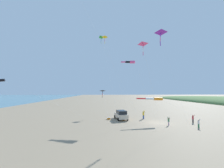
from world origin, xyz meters
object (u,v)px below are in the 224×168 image
Objects in this scene: person_child_grey_jacket at (193,118)px; kite_delta_purple_drifting at (161,33)px; kite_delta_small_distant at (143,45)px; kite_delta_red_high_left at (105,38)px; kite_windsock_long_streamer_left at (154,99)px; parked_car at (121,115)px; cooler_box at (109,118)px; person_bystander_far at (169,121)px; person_child_green_jacket at (199,123)px; person_adult_flyer at (143,114)px; kite_delta_long_streamer_right at (101,38)px; kite_windsock_checkered_midright at (130,62)px; kite_delta_magenta_far_left at (103,91)px.

kite_delta_purple_drifting is at bearing -62.42° from person_child_grey_jacket.
kite_delta_small_distant is 0.67× the size of kite_delta_red_high_left.
parked_car is at bearing -26.82° from kite_windsock_long_streamer_left.
cooler_box is at bearing -17.05° from person_child_grey_jacket.
person_bystander_far is 19.99m from kite_delta_purple_drifting.
kite_delta_purple_drifting is (-12.06, -1.19, 19.00)m from cooler_box.
person_bystander_far is (3.83, -2.08, 0.02)m from person_child_green_jacket.
kite_delta_small_distant is (12.26, 9.31, 10.08)m from person_child_grey_jacket.
kite_delta_purple_drifting reaches higher than person_adult_flyer.
kite_delta_long_streamer_right is (11.21, -8.45, 17.20)m from person_bystander_far.
person_adult_flyer reaches higher than person_child_green_jacket.
kite_windsock_checkered_midright is at bearing -54.53° from kite_windsock_long_streamer_left.
kite_delta_purple_drifting is 19.59m from kite_delta_small_distant.
kite_windsock_checkered_midright reaches higher than person_child_grey_jacket.
person_child_green_jacket is 4.36m from person_bystander_far.
kite_delta_purple_drifting is (1.44, -9.38, 18.48)m from person_child_green_jacket.
person_adult_flyer is 4.59m from kite_windsock_long_streamer_left.
person_bystander_far is 22.20m from kite_delta_long_streamer_right.
parked_car is at bearing 0.40° from person_adult_flyer.
person_child_grey_jacket is (-1.59, -3.56, 0.05)m from person_child_green_jacket.
kite_delta_red_high_left is at bearing 11.06° from person_adult_flyer.
kite_delta_red_high_left is (-0.24, 6.40, 10.44)m from kite_delta_magenta_far_left.
parked_car is 0.61× the size of kite_delta_magenta_far_left.
person_adult_flyer is 11.75m from kite_windsock_checkered_midright.
kite_delta_small_distant is at bearing 91.40° from parked_car.
parked_car is 7.29m from kite_windsock_long_streamer_left.
kite_delta_small_distant reaches higher than kite_delta_magenta_far_left.
person_child_grey_jacket is 24.90m from kite_delta_long_streamer_right.
person_child_grey_jacket is 0.20× the size of kite_delta_magenta_far_left.
person_bystander_far is (-7.17, 5.82, -0.20)m from parked_car.
person_child_green_jacket is at bearing 136.33° from kite_windsock_long_streamer_left.
person_bystander_far is at bearing 15.25° from person_child_grey_jacket.
kite_delta_long_streamer_right is 18.29m from kite_delta_small_distant.
kite_delta_long_streamer_right reaches higher than kite_windsock_checkered_midright.
cooler_box is 0.04× the size of kite_delta_red_high_left.
kite_windsock_checkered_midright reaches higher than person_child_green_jacket.
kite_delta_magenta_far_left is at bearing -29.83° from person_adult_flyer.
person_bystander_far is (-2.44, 5.86, -0.21)m from person_adult_flyer.
person_bystander_far is 14.51m from kite_delta_small_distant.
kite_windsock_checkered_midright is at bearing -48.53° from person_child_green_jacket.
person_bystander_far is at bearing 71.90° from kite_delta_purple_drifting.
person_child_green_jacket is 0.93× the size of person_child_grey_jacket.
cooler_box is at bearing -21.15° from kite_windsock_long_streamer_left.
kite_delta_magenta_far_left is 0.66× the size of kite_delta_small_distant.
cooler_box is 9.79m from kite_windsock_long_streamer_left.
parked_car is at bearing -155.46° from kite_delta_red_high_left.
kite_delta_red_high_left is at bearing -21.94° from person_bystander_far.
kite_delta_small_distant is (5.45, 10.74, 6.56)m from kite_windsock_long_streamer_left.
kite_windsock_long_streamer_left reaches higher than person_child_grey_jacket.
kite_delta_magenta_far_left is (13.21, -3.37, -13.32)m from kite_delta_purple_drifting.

